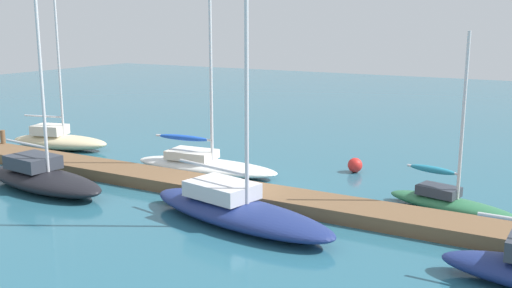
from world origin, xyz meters
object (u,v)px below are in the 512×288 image
sailboat_0 (58,140)px  sailboat_1 (43,177)px  sailboat_2 (204,163)px  sailboat_3 (236,208)px  mooring_buoy_red (355,165)px  sailboat_4 (449,200)px

sailboat_0 → sailboat_1: sailboat_1 is taller
sailboat_0 → sailboat_2: sailboat_2 is taller
sailboat_0 → sailboat_2: size_ratio=0.92×
sailboat_0 → sailboat_1: 8.90m
sailboat_3 → mooring_buoy_red: size_ratio=18.25×
sailboat_3 → sailboat_4: 8.56m
mooring_buoy_red → sailboat_1: bearing=-138.0°
sailboat_3 → sailboat_4: size_ratio=1.90×
sailboat_2 → mooring_buoy_red: sailboat_2 is taller
sailboat_1 → mooring_buoy_red: sailboat_1 is taller
sailboat_2 → sailboat_4: bearing=-6.3°
sailboat_0 → sailboat_1: bearing=-60.6°
sailboat_2 → sailboat_3: (5.45, -5.69, 0.14)m
sailboat_0 → sailboat_4: bearing=-15.5°
sailboat_2 → sailboat_1: bearing=-131.3°
sailboat_0 → sailboat_2: 10.65m
sailboat_4 → sailboat_3: bearing=-127.9°
sailboat_2 → sailboat_4: size_ratio=1.32×
sailboat_3 → sailboat_4: bearing=50.7°
sailboat_1 → sailboat_4: bearing=25.6°
sailboat_0 → sailboat_3: bearing=-34.5°
sailboat_2 → sailboat_3: size_ratio=0.69×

